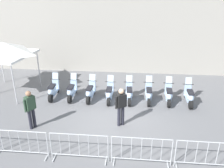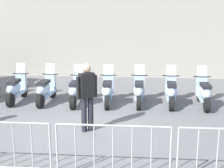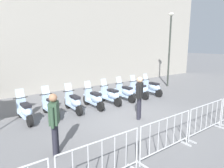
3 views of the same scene
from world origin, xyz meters
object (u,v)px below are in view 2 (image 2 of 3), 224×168
object	(u,v)px
officer_mid_plaza	(87,94)
motorcycle_4	(108,91)
motorcycle_5	(139,91)
motorcycle_7	(204,93)
barrier_segment_3	(113,154)
motorcycle_2	(46,90)
motorcycle_6	(171,92)
motorcycle_1	(16,89)
motorcycle_3	(76,91)

from	to	relation	value
officer_mid_plaza	motorcycle_4	bearing A→B (deg)	89.68
motorcycle_5	motorcycle_7	distance (m)	2.05
motorcycle_4	barrier_segment_3	xyz separation A→B (m)	(1.09, -4.61, 0.07)
motorcycle_2	officer_mid_plaza	bearing A→B (deg)	-46.18
motorcycle_6	motorcycle_7	bearing A→B (deg)	3.38
motorcycle_2	motorcycle_7	bearing A→B (deg)	6.77
motorcycle_1	barrier_segment_3	distance (m)	5.96
motorcycle_2	motorcycle_1	bearing A→B (deg)	-175.49
motorcycle_5	motorcycle_7	bearing A→B (deg)	5.09
motorcycle_3	motorcycle_5	xyz separation A→B (m)	(2.02, 0.35, 0.00)
motorcycle_2	motorcycle_3	bearing A→B (deg)	3.70
motorcycle_1	motorcycle_2	xyz separation A→B (m)	(1.02, 0.08, 0.00)
motorcycle_3	motorcycle_5	size ratio (longest dim) A/B	1.00
motorcycle_7	officer_mid_plaza	xyz separation A→B (m)	(-3.06, -2.71, 0.53)
motorcycle_2	officer_mid_plaza	world-z (taller)	officer_mid_plaza
motorcycle_2	barrier_segment_3	bearing A→B (deg)	-54.29
motorcycle_7	motorcycle_3	bearing A→B (deg)	-172.46
barrier_segment_3	motorcycle_4	bearing A→B (deg)	103.36
motorcycle_5	motorcycle_1	bearing A→B (deg)	-172.96
motorcycle_4	motorcycle_7	size ratio (longest dim) A/B	1.00
motorcycle_6	barrier_segment_3	distance (m)	4.99
motorcycle_2	motorcycle_7	size ratio (longest dim) A/B	1.00
barrier_segment_3	motorcycle_2	bearing A→B (deg)	125.71
motorcycle_1	motorcycle_6	xyz separation A→B (m)	(5.07, 0.62, 0.00)
motorcycle_1	motorcycle_7	size ratio (longest dim) A/B	1.00
motorcycle_6	motorcycle_1	bearing A→B (deg)	-173.00
motorcycle_3	officer_mid_plaza	world-z (taller)	officer_mid_plaza
motorcycle_4	barrier_segment_3	world-z (taller)	motorcycle_4
motorcycle_2	motorcycle_4	xyz separation A→B (m)	(2.04, 0.25, 0.00)
motorcycle_1	motorcycle_3	size ratio (longest dim) A/B	1.00
motorcycle_4	motorcycle_5	distance (m)	1.02
motorcycle_5	motorcycle_6	size ratio (longest dim) A/B	1.00
motorcycle_3	motorcycle_4	size ratio (longest dim) A/B	1.00
motorcycle_7	officer_mid_plaza	distance (m)	4.12
motorcycle_6	barrier_segment_3	bearing A→B (deg)	-100.65
motorcycle_1	motorcycle_7	bearing A→B (deg)	6.39
barrier_segment_3	motorcycle_3	bearing A→B (deg)	115.46
motorcycle_3	motorcycle_4	xyz separation A→B (m)	(1.01, 0.18, 0.00)
motorcycle_2	barrier_segment_3	xyz separation A→B (m)	(3.13, -4.36, 0.07)
motorcycle_1	motorcycle_2	bearing A→B (deg)	4.51
motorcycle_1	barrier_segment_3	bearing A→B (deg)	-45.88
motorcycle_3	barrier_segment_3	distance (m)	4.90
motorcycle_7	barrier_segment_3	distance (m)	5.33
officer_mid_plaza	motorcycle_3	bearing A→B (deg)	114.65
motorcycle_3	motorcycle_5	distance (m)	2.05
motorcycle_5	barrier_segment_3	bearing A→B (deg)	-88.92
motorcycle_1	motorcycle_5	xyz separation A→B (m)	(4.06, 0.50, 0.00)
motorcycle_6	motorcycle_7	xyz separation A→B (m)	(1.03, 0.06, 0.00)
motorcycle_1	motorcycle_4	xyz separation A→B (m)	(3.06, 0.33, 0.00)
motorcycle_1	motorcycle_5	bearing A→B (deg)	7.04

